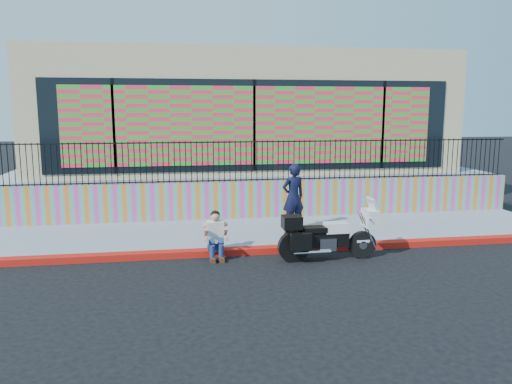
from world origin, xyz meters
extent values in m
plane|color=black|center=(0.00, 0.00, 0.00)|extent=(90.00, 90.00, 0.00)
cube|color=#B0100C|center=(0.00, 0.00, 0.07)|extent=(16.00, 0.30, 0.15)
cube|color=gray|center=(0.00, 1.65, 0.07)|extent=(16.00, 3.00, 0.15)
cube|color=#E73D9F|center=(0.00, 3.25, 0.70)|extent=(16.00, 0.20, 1.10)
cube|color=gray|center=(0.00, 8.35, 0.62)|extent=(16.00, 10.00, 1.25)
cube|color=tan|center=(0.00, 8.15, 3.25)|extent=(14.00, 8.00, 4.00)
cube|color=black|center=(0.00, 4.13, 2.85)|extent=(12.60, 0.04, 2.80)
cube|color=#F0354A|center=(0.00, 4.10, 2.85)|extent=(11.48, 0.02, 2.40)
cylinder|color=black|center=(1.71, -0.74, 0.31)|extent=(0.62, 0.13, 0.62)
cylinder|color=black|center=(0.11, -0.74, 0.31)|extent=(0.62, 0.13, 0.62)
cube|color=black|center=(0.91, -0.74, 0.47)|extent=(0.90, 0.26, 0.32)
cube|color=silver|center=(0.86, -0.74, 0.38)|extent=(0.38, 0.32, 0.28)
cube|color=white|center=(1.08, -0.74, 0.74)|extent=(0.52, 0.30, 0.23)
cube|color=black|center=(0.58, -0.74, 0.72)|extent=(0.52, 0.32, 0.11)
cube|color=white|center=(1.88, -0.74, 0.92)|extent=(0.28, 0.49, 0.40)
cube|color=silver|center=(1.92, -0.74, 1.23)|extent=(0.17, 0.43, 0.32)
cube|color=black|center=(0.06, -0.74, 0.90)|extent=(0.41, 0.40, 0.28)
cube|color=black|center=(0.20, -1.02, 0.52)|extent=(0.45, 0.17, 0.38)
cube|color=black|center=(0.20, -0.46, 0.52)|extent=(0.45, 0.17, 0.38)
cube|color=white|center=(1.71, -0.74, 0.41)|extent=(0.30, 0.15, 0.06)
imported|color=black|center=(0.64, 1.57, 1.04)|extent=(0.74, 0.59, 1.78)
cube|color=navy|center=(-1.58, -0.08, 0.24)|extent=(0.36, 0.28, 0.18)
cube|color=silver|center=(-1.58, -0.12, 0.59)|extent=(0.38, 0.27, 0.54)
sphere|color=tan|center=(-1.58, -0.16, 0.95)|extent=(0.21, 0.21, 0.21)
cube|color=#472814|center=(-1.68, -0.52, 0.05)|extent=(0.11, 0.26, 0.10)
cube|color=#472814|center=(-1.48, -0.52, 0.05)|extent=(0.11, 0.26, 0.10)
camera|label=1|loc=(-2.45, -11.18, 3.36)|focal=35.00mm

